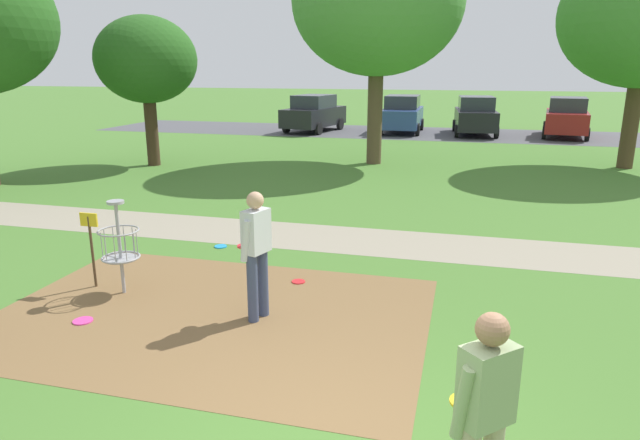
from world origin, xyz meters
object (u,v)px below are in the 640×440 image
object	(u,v)px
frisbee_by_tee	(298,282)
parked_car_rightmost	(566,117)
frisbee_far_left	(83,321)
tree_mid_center	(378,2)
player_foreground_watching	(484,416)
frisbee_mid_grass	(221,246)
parked_car_leftmost	(314,113)
disc_golf_basket	(116,243)
player_waiting_left	(256,248)
parked_car_center_right	(475,116)
parked_car_center_left	(402,114)
tree_near_left	(146,61)

from	to	relation	value
frisbee_by_tee	parked_car_rightmost	distance (m)	22.07
frisbee_far_left	tree_mid_center	size ratio (longest dim) A/B	0.03
parked_car_rightmost	player_foreground_watching	bearing A→B (deg)	-99.57
frisbee_by_tee	frisbee_far_left	bearing A→B (deg)	-138.82
tree_mid_center	parked_car_rightmost	size ratio (longest dim) A/B	1.73
frisbee_mid_grass	parked_car_leftmost	bearing A→B (deg)	100.16
disc_golf_basket	player_waiting_left	world-z (taller)	player_waiting_left
parked_car_center_right	parked_car_rightmost	bearing A→B (deg)	2.28
parked_car_rightmost	tree_mid_center	bearing A→B (deg)	-127.73
frisbee_by_tee	frisbee_mid_grass	size ratio (longest dim) A/B	0.91
parked_car_center_left	tree_mid_center	bearing A→B (deg)	-89.00
frisbee_mid_grass	disc_golf_basket	bearing A→B (deg)	-102.64
player_foreground_watching	parked_car_center_left	size ratio (longest dim) A/B	0.41
frisbee_by_tee	tree_near_left	size ratio (longest dim) A/B	0.04
frisbee_far_left	frisbee_by_tee	bearing A→B (deg)	41.18
player_foreground_watching	tree_mid_center	distance (m)	16.40
disc_golf_basket	player_foreground_watching	distance (m)	5.98
frisbee_far_left	tree_near_left	size ratio (longest dim) A/B	0.05
disc_golf_basket	tree_mid_center	bearing A→B (deg)	81.93
tree_mid_center	parked_car_rightmost	distance (m)	13.05
disc_golf_basket	parked_car_rightmost	world-z (taller)	parked_car_rightmost
tree_mid_center	parked_car_leftmost	size ratio (longest dim) A/B	1.70
parked_car_leftmost	parked_car_center_left	xyz separation A→B (m)	(4.43, 0.70, 0.00)
frisbee_mid_grass	parked_car_center_left	bearing A→B (deg)	86.96
player_waiting_left	disc_golf_basket	bearing A→B (deg)	172.19
parked_car_leftmost	parked_car_center_left	size ratio (longest dim) A/B	1.06
player_waiting_left	tree_near_left	distance (m)	13.07
frisbee_far_left	parked_car_center_left	xyz separation A→B (m)	(1.47, 22.93, 0.91)
frisbee_by_tee	tree_near_left	bearing A→B (deg)	131.10
disc_golf_basket	frisbee_mid_grass	xyz separation A→B (m)	(0.53, 2.34, -0.74)
player_foreground_watching	frisbee_by_tee	bearing A→B (deg)	121.29
frisbee_mid_grass	parked_car_center_right	world-z (taller)	parked_car_center_right
player_foreground_watching	parked_car_center_right	bearing A→B (deg)	89.76
frisbee_by_tee	frisbee_mid_grass	distance (m)	2.31
parked_car_center_left	frisbee_far_left	bearing A→B (deg)	-93.66
disc_golf_basket	tree_near_left	size ratio (longest dim) A/B	0.29
parked_car_leftmost	player_foreground_watching	bearing A→B (deg)	-72.15
player_waiting_left	frisbee_mid_grass	world-z (taller)	player_waiting_left
player_foreground_watching	frisbee_far_left	bearing A→B (deg)	155.47
tree_mid_center	parked_car_center_right	size ratio (longest dim) A/B	1.76
frisbee_by_tee	parked_car_center_left	bearing A→B (deg)	92.34
frisbee_by_tee	parked_car_leftmost	size ratio (longest dim) A/B	0.05
frisbee_by_tee	parked_car_rightmost	xyz separation A→B (m)	(6.86, 20.96, 0.91)
tree_mid_center	parked_car_leftmost	xyz separation A→B (m)	(-4.60, 8.98, -4.31)
disc_golf_basket	tree_mid_center	xyz separation A→B (m)	(1.74, 12.24, 4.48)
tree_near_left	disc_golf_basket	bearing A→B (deg)	-61.65
frisbee_by_tee	tree_near_left	distance (m)	12.36
player_waiting_left	parked_car_center_left	world-z (taller)	parked_car_center_left
tree_near_left	parked_car_rightmost	distance (m)	19.11
disc_golf_basket	player_waiting_left	bearing A→B (deg)	-7.81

